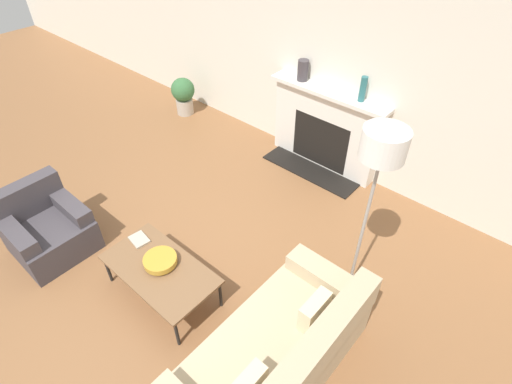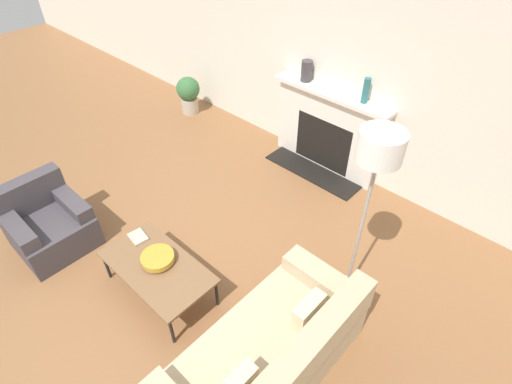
# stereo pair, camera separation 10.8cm
# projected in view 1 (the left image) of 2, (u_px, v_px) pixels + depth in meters

# --- Properties ---
(ground_plane) EXTENTS (18.00, 18.00, 0.00)m
(ground_plane) POSITION_uv_depth(u_px,v_px,m) (151.00, 286.00, 4.20)
(ground_plane) COLOR brown
(wall_back) EXTENTS (18.00, 0.06, 2.90)m
(wall_back) POSITION_uv_depth(u_px,v_px,m) (332.00, 62.00, 5.05)
(wall_back) COLOR silver
(wall_back) RESTS_ON ground_plane
(fireplace) EXTENTS (1.71, 0.59, 1.15)m
(fireplace) POSITION_uv_depth(u_px,v_px,m) (324.00, 130.00, 5.50)
(fireplace) COLOR silver
(fireplace) RESTS_ON ground_plane
(couch) EXTENTS (0.88, 1.84, 0.79)m
(couch) POSITION_uv_depth(u_px,v_px,m) (274.00, 358.00, 3.29)
(couch) COLOR tan
(couch) RESTS_ON ground_plane
(armchair_near) EXTENTS (0.81, 0.78, 0.77)m
(armchair_near) POSITION_uv_depth(u_px,v_px,m) (46.00, 228.00, 4.44)
(armchair_near) COLOR #423D42
(armchair_near) RESTS_ON ground_plane
(coffee_table) EXTENTS (1.18, 0.63, 0.40)m
(coffee_table) POSITION_uv_depth(u_px,v_px,m) (160.00, 270.00, 3.90)
(coffee_table) COLOR brown
(coffee_table) RESTS_ON ground_plane
(bowl) EXTENTS (0.33, 0.33, 0.08)m
(bowl) POSITION_uv_depth(u_px,v_px,m) (160.00, 260.00, 3.89)
(bowl) COLOR #BC8E2D
(bowl) RESTS_ON coffee_table
(book) EXTENTS (0.22, 0.18, 0.02)m
(book) POSITION_uv_depth(u_px,v_px,m) (139.00, 240.00, 4.15)
(book) COLOR #B2A893
(book) RESTS_ON coffee_table
(floor_lamp) EXTENTS (0.36, 0.36, 1.93)m
(floor_lamp) POSITION_uv_depth(u_px,v_px,m) (379.00, 167.00, 3.14)
(floor_lamp) COLOR gray
(floor_lamp) RESTS_ON ground_plane
(mantel_vase_left) EXTENTS (0.15, 0.15, 0.27)m
(mantel_vase_left) POSITION_uv_depth(u_px,v_px,m) (303.00, 70.00, 5.25)
(mantel_vase_left) COLOR #3D383D
(mantel_vase_left) RESTS_ON fireplace
(mantel_vase_center_left) EXTENTS (0.08, 0.08, 0.31)m
(mantel_vase_center_left) POSITION_uv_depth(u_px,v_px,m) (363.00, 89.00, 4.80)
(mantel_vase_center_left) COLOR #28666B
(mantel_vase_center_left) RESTS_ON fireplace
(potted_plant) EXTENTS (0.39, 0.39, 0.64)m
(potted_plant) POSITION_uv_depth(u_px,v_px,m) (183.00, 94.00, 6.74)
(potted_plant) COLOR #B2A899
(potted_plant) RESTS_ON ground_plane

